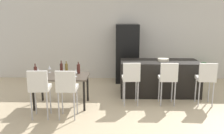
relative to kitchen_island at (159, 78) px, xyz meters
name	(u,v)px	position (x,y,z in m)	size (l,w,h in m)	color
ground_plane	(154,106)	(-0.26, -0.90, -0.46)	(10.00, 10.00, 0.00)	#C6B28E
back_wall	(144,36)	(-0.26, 1.73, 0.99)	(10.00, 0.12, 2.90)	beige
kitchen_island	(159,78)	(0.00, 0.00, 0.00)	(2.08, 0.90, 0.92)	black
bar_chair_left	(131,77)	(-0.81, -0.83, 0.24)	(0.43, 0.43, 1.05)	silver
bar_chair_middle	(168,77)	(0.06, -0.83, 0.24)	(0.40, 0.40, 1.05)	silver
bar_chair_right	(206,77)	(0.96, -0.83, 0.24)	(0.42, 0.42, 1.05)	silver
dining_table	(61,79)	(-2.45, -0.91, 0.20)	(1.27, 0.77, 0.74)	#4C4238
dining_chair_near	(39,86)	(-2.74, -1.66, 0.24)	(0.42, 0.42, 1.05)	silver
dining_chair_far	(67,87)	(-2.17, -1.66, 0.24)	(0.41, 0.41, 1.05)	silver
wine_bottle_inner	(61,68)	(-2.50, -0.67, 0.40)	(0.07, 0.07, 0.31)	#471E19
wine_bottle_far	(78,69)	(-2.08, -0.70, 0.40)	(0.08, 0.08, 0.29)	#471E19
wine_bottle_near	(66,68)	(-2.37, -0.71, 0.40)	(0.07, 0.07, 0.30)	brown
wine_bottle_middle	(35,71)	(-3.03, -0.99, 0.40)	(0.07, 0.07, 0.30)	#471E19
wine_glass_left	(49,68)	(-2.81, -0.61, 0.40)	(0.07, 0.07, 0.17)	silver
wine_glass_right	(76,71)	(-2.09, -1.01, 0.40)	(0.07, 0.07, 0.17)	silver
wine_glass_end	(38,69)	(-3.03, -0.83, 0.40)	(0.07, 0.07, 0.17)	silver
refrigerator	(127,53)	(-0.82, 1.29, 0.46)	(0.72, 0.68, 1.84)	black
fruit_bowl	(163,60)	(0.09, 0.01, 0.50)	(0.30, 0.30, 0.07)	beige
potted_plant	(203,70)	(1.63, 1.28, -0.08)	(0.45, 0.45, 0.64)	beige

